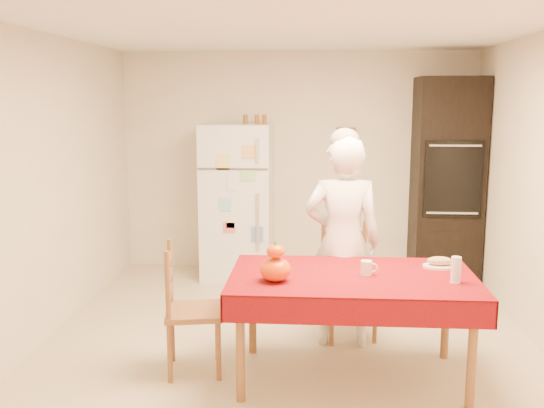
# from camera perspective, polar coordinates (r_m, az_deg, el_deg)

# --- Properties ---
(floor) EXTENTS (4.50, 4.50, 0.00)m
(floor) POSITION_cam_1_polar(r_m,az_deg,el_deg) (5.09, 1.52, -12.90)
(floor) COLOR #C8BA90
(floor) RESTS_ON ground
(room_shell) EXTENTS (4.02, 4.52, 2.51)m
(room_shell) POSITION_cam_1_polar(r_m,az_deg,el_deg) (4.71, 1.62, 5.64)
(room_shell) COLOR beige
(room_shell) RESTS_ON ground
(refrigerator) EXTENTS (0.75, 0.74, 1.70)m
(refrigerator) POSITION_cam_1_polar(r_m,az_deg,el_deg) (6.72, -3.28, 0.26)
(refrigerator) COLOR white
(refrigerator) RESTS_ON floor
(oven_cabinet) EXTENTS (0.70, 0.62, 2.20)m
(oven_cabinet) POSITION_cam_1_polar(r_m,az_deg,el_deg) (6.82, 16.12, 2.16)
(oven_cabinet) COLOR black
(oven_cabinet) RESTS_ON floor
(dining_table) EXTENTS (1.70, 1.00, 0.76)m
(dining_table) POSITION_cam_1_polar(r_m,az_deg,el_deg) (4.29, 7.56, -7.52)
(dining_table) COLOR brown
(dining_table) RESTS_ON floor
(chair_far) EXTENTS (0.50, 0.48, 0.95)m
(chair_far) POSITION_cam_1_polar(r_m,az_deg,el_deg) (5.14, 7.04, -6.73)
(chair_far) COLOR brown
(chair_far) RESTS_ON floor
(chair_left) EXTENTS (0.47, 0.49, 0.95)m
(chair_left) POSITION_cam_1_polar(r_m,az_deg,el_deg) (4.46, -8.21, -9.33)
(chair_left) COLOR brown
(chair_left) RESTS_ON floor
(seated_woman) EXTENTS (0.62, 0.41, 1.69)m
(seated_woman) POSITION_cam_1_polar(r_m,az_deg,el_deg) (4.85, 6.67, -3.60)
(seated_woman) COLOR white
(seated_woman) RESTS_ON floor
(coffee_mug) EXTENTS (0.08, 0.08, 0.10)m
(coffee_mug) POSITION_cam_1_polar(r_m,az_deg,el_deg) (4.27, 8.86, -5.96)
(coffee_mug) COLOR silver
(coffee_mug) RESTS_ON dining_table
(pumpkin_lower) EXTENTS (0.21, 0.21, 0.16)m
(pumpkin_lower) POSITION_cam_1_polar(r_m,az_deg,el_deg) (4.07, 0.34, -6.19)
(pumpkin_lower) COLOR red
(pumpkin_lower) RESTS_ON dining_table
(pumpkin_upper) EXTENTS (0.12, 0.12, 0.09)m
(pumpkin_upper) POSITION_cam_1_polar(r_m,az_deg,el_deg) (4.04, 0.34, -4.47)
(pumpkin_upper) COLOR #DE4C05
(pumpkin_upper) RESTS_ON pumpkin_lower
(wine_glass) EXTENTS (0.07, 0.07, 0.18)m
(wine_glass) POSITION_cam_1_polar(r_m,az_deg,el_deg) (4.22, 16.93, -5.95)
(wine_glass) COLOR silver
(wine_glass) RESTS_ON dining_table
(bread_plate) EXTENTS (0.24, 0.24, 0.02)m
(bread_plate) POSITION_cam_1_polar(r_m,az_deg,el_deg) (4.58, 15.48, -5.67)
(bread_plate) COLOR white
(bread_plate) RESTS_ON dining_table
(bread_loaf) EXTENTS (0.18, 0.10, 0.06)m
(bread_loaf) POSITION_cam_1_polar(r_m,az_deg,el_deg) (4.57, 15.50, -5.18)
(bread_loaf) COLOR tan
(bread_loaf) RESTS_ON bread_plate
(spice_jar_left) EXTENTS (0.05, 0.05, 0.10)m
(spice_jar_left) POSITION_cam_1_polar(r_m,az_deg,el_deg) (6.67, -2.53, 7.97)
(spice_jar_left) COLOR brown
(spice_jar_left) RESTS_ON refrigerator
(spice_jar_mid) EXTENTS (0.05, 0.05, 0.10)m
(spice_jar_mid) POSITION_cam_1_polar(r_m,az_deg,el_deg) (6.65, -1.42, 7.97)
(spice_jar_mid) COLOR #99531B
(spice_jar_mid) RESTS_ON refrigerator
(spice_jar_right) EXTENTS (0.05, 0.05, 0.10)m
(spice_jar_right) POSITION_cam_1_polar(r_m,az_deg,el_deg) (6.65, -0.72, 7.97)
(spice_jar_right) COLOR #91521A
(spice_jar_right) RESTS_ON refrigerator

